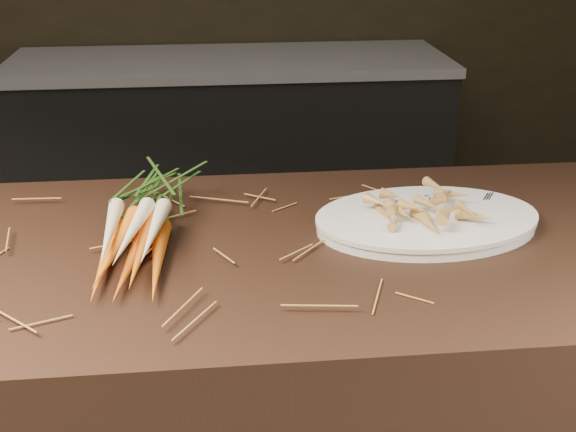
# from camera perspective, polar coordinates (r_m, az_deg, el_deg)

# --- Properties ---
(back_counter) EXTENTS (1.82, 0.62, 0.84)m
(back_counter) POSITION_cam_1_polar(r_m,az_deg,el_deg) (3.18, -4.42, 4.97)
(back_counter) COLOR black
(back_counter) RESTS_ON ground
(straw_bedding) EXTENTS (1.40, 0.60, 0.02)m
(straw_bedding) POSITION_cam_1_polar(r_m,az_deg,el_deg) (1.28, -15.85, -2.47)
(straw_bedding) COLOR #9A662C
(straw_bedding) RESTS_ON main_counter
(root_veg_bunch) EXTENTS (0.18, 0.49, 0.09)m
(root_veg_bunch) POSITION_cam_1_polar(r_m,az_deg,el_deg) (1.30, -11.23, 0.30)
(root_veg_bunch) COLOR #EF6B00
(root_veg_bunch) RESTS_ON main_counter
(serving_platter) EXTENTS (0.43, 0.30, 0.02)m
(serving_platter) POSITION_cam_1_polar(r_m,az_deg,el_deg) (1.34, 10.90, -0.50)
(serving_platter) COLOR white
(serving_platter) RESTS_ON main_counter
(roasted_veg_heap) EXTENTS (0.21, 0.16, 0.05)m
(roasted_veg_heap) POSITION_cam_1_polar(r_m,az_deg,el_deg) (1.33, 11.01, 0.81)
(roasted_veg_heap) COLOR #A06F33
(roasted_veg_heap) RESTS_ON serving_platter
(serving_fork) EXTENTS (0.09, 0.14, 0.00)m
(serving_fork) POSITION_cam_1_polar(r_m,az_deg,el_deg) (1.38, 16.85, 0.13)
(serving_fork) COLOR silver
(serving_fork) RESTS_ON serving_platter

